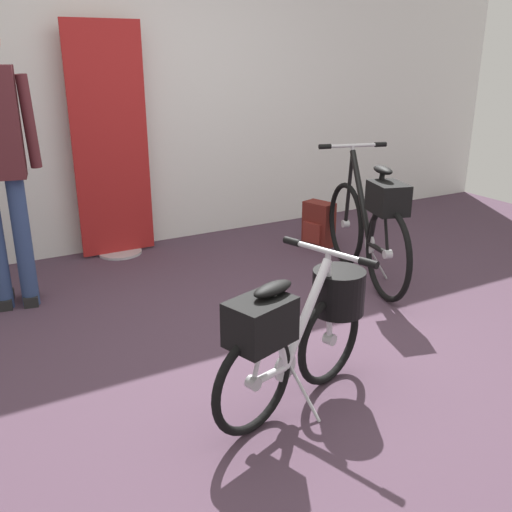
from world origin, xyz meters
The scene contains 6 objects.
ground_plane centered at (0.00, 0.00, 0.00)m, with size 8.04×8.04×0.00m, color #473342.
back_wall centered at (0.00, 2.36, 1.37)m, with size 8.04×0.10×2.73m, color white.
floor_banner_stand centered at (-0.29, 2.14, 0.83)m, with size 0.60×0.36×1.83m.
folding_bike_foreground centered at (-0.16, -0.39, 0.40)m, with size 1.00×0.53×0.74m.
display_bike_left centered at (1.10, 0.63, 0.44)m, with size 0.56×1.34×0.96m.
backpack_on_floor centered at (1.28, 1.50, 0.19)m, with size 0.24×0.29×0.39m.
Camera 1 is at (-1.50, -2.36, 1.59)m, focal length 39.97 mm.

